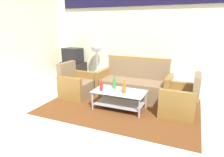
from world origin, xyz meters
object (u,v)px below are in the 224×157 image
(tv_stand, at_px, (74,70))
(pedestal_fan, at_px, (97,49))
(bottle_orange, at_px, (124,88))
(cup, at_px, (124,87))
(bottle_green, at_px, (114,84))
(coffee_table, at_px, (119,97))
(couch, at_px, (134,84))
(bottle_red, at_px, (101,86))
(television, at_px, (73,55))
(armchair_right, at_px, (180,101))
(armchair_left, at_px, (77,86))

(tv_stand, relative_size, pedestal_fan, 0.63)
(bottle_orange, height_order, tv_stand, bottle_orange)
(cup, distance_m, pedestal_fan, 2.46)
(bottle_orange, distance_m, bottle_green, 0.36)
(coffee_table, relative_size, cup, 11.00)
(couch, xyz_separation_m, cup, (-0.01, -0.73, 0.14))
(bottle_red, xyz_separation_m, television, (-2.05, 2.02, 0.26))
(television, relative_size, pedestal_fan, 0.52)
(armchair_right, relative_size, bottle_orange, 2.95)
(armchair_left, xyz_separation_m, pedestal_fan, (-0.27, 1.65, 0.73))
(armchair_right, bearing_deg, bottle_green, 96.04)
(armchair_left, xyz_separation_m, cup, (1.31, -0.15, 0.17))
(coffee_table, height_order, tv_stand, tv_stand)
(tv_stand, height_order, television, television)
(bottle_orange, height_order, cup, bottle_orange)
(armchair_left, distance_m, tv_stand, 1.98)
(armchair_right, relative_size, tv_stand, 1.06)
(armchair_right, bearing_deg, cup, 96.15)
(couch, height_order, tv_stand, couch)
(armchair_left, bearing_deg, pedestal_fan, -168.54)
(armchair_left, xyz_separation_m, bottle_green, (1.09, -0.16, 0.23))
(coffee_table, bearing_deg, cup, 67.71)
(coffee_table, xyz_separation_m, bottle_green, (-0.16, 0.12, 0.25))
(bottle_red, bearing_deg, pedestal_fan, 119.39)
(couch, xyz_separation_m, bottle_red, (-0.42, -1.00, 0.19))
(bottle_orange, xyz_separation_m, bottle_green, (-0.30, 0.20, 0.00))
(bottle_green, xyz_separation_m, television, (-2.25, 1.77, 0.24))
(couch, relative_size, pedestal_fan, 1.43)
(coffee_table, xyz_separation_m, cup, (0.06, 0.14, 0.19))
(cup, distance_m, tv_stand, 3.03)
(armchair_right, distance_m, bottle_green, 1.40)
(bottle_red, bearing_deg, television, 135.51)
(bottle_green, bearing_deg, bottle_orange, -33.85)
(bottle_red, distance_m, cup, 0.50)
(bottle_green, bearing_deg, television, 141.88)
(cup, bearing_deg, bottle_red, -147.14)
(television, height_order, pedestal_fan, pedestal_fan)
(pedestal_fan, bearing_deg, bottle_orange, -50.55)
(armchair_right, distance_m, television, 4.01)
(armchair_right, distance_m, pedestal_fan, 3.30)
(pedestal_fan, bearing_deg, tv_stand, -176.79)
(couch, height_order, bottle_green, couch)
(bottle_orange, distance_m, television, 3.23)
(couch, bearing_deg, armchair_right, 152.35)
(bottle_green, relative_size, tv_stand, 0.36)
(tv_stand, height_order, pedestal_fan, pedestal_fan)
(tv_stand, bearing_deg, cup, -35.26)
(couch, xyz_separation_m, coffee_table, (-0.06, -0.87, -0.04))
(couch, height_order, coffee_table, couch)
(armchair_right, relative_size, cup, 8.50)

